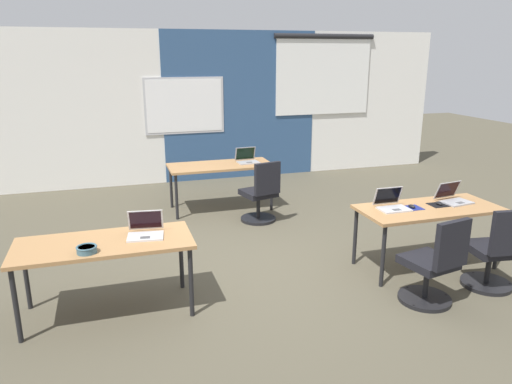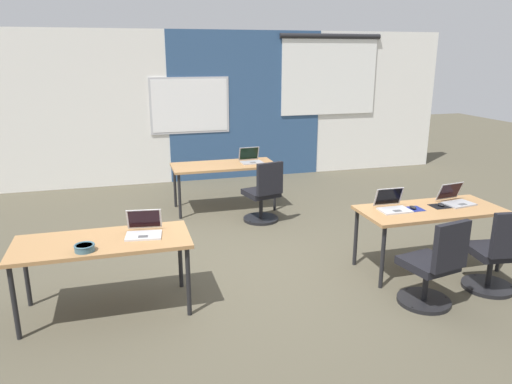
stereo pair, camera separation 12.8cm
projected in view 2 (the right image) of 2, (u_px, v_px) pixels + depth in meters
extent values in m
plane|color=#4C4738|center=(264.00, 264.00, 5.67)|extent=(24.00, 24.00, 0.00)
cube|color=silver|center=(201.00, 107.00, 9.17)|extent=(10.00, 0.20, 2.80)
cube|color=#2D4C75|center=(246.00, 106.00, 9.30)|extent=(2.99, 0.01, 2.80)
cube|color=#B7B7BC|center=(190.00, 106.00, 9.00)|extent=(1.48, 0.02, 1.04)
cube|color=white|center=(190.00, 106.00, 8.99)|extent=(1.40, 0.02, 0.96)
cube|color=white|center=(329.00, 77.00, 9.58)|extent=(2.00, 0.02, 1.46)
cylinder|color=black|center=(331.00, 36.00, 9.37)|extent=(2.10, 0.10, 0.10)
cube|color=#A37547|center=(102.00, 242.00, 4.47)|extent=(1.60, 0.70, 0.04)
cylinder|color=black|center=(14.00, 303.00, 4.10)|extent=(0.04, 0.04, 0.68)
cylinder|color=black|center=(188.00, 282.00, 4.48)|extent=(0.04, 0.04, 0.68)
cylinder|color=black|center=(26.00, 273.00, 4.65)|extent=(0.04, 0.04, 0.68)
cylinder|color=black|center=(180.00, 257.00, 5.04)|extent=(0.04, 0.04, 0.68)
cube|color=#A37547|center=(430.00, 210.00, 5.38)|extent=(1.60, 0.70, 0.04)
cylinder|color=black|center=(383.00, 258.00, 5.01)|extent=(0.04, 0.04, 0.68)
cylinder|color=black|center=(501.00, 243.00, 5.40)|extent=(0.04, 0.04, 0.68)
cylinder|color=black|center=(356.00, 237.00, 5.57)|extent=(0.04, 0.04, 0.68)
cylinder|color=black|center=(465.00, 225.00, 5.95)|extent=(0.04, 0.04, 0.68)
cube|color=#A37547|center=(224.00, 165.00, 7.52)|extent=(1.60, 0.70, 0.04)
cylinder|color=black|center=(180.00, 197.00, 7.14)|extent=(0.04, 0.04, 0.68)
cylinder|color=black|center=(275.00, 189.00, 7.53)|extent=(0.04, 0.04, 0.68)
cylinder|color=black|center=(175.00, 186.00, 7.70)|extent=(0.04, 0.04, 0.68)
cylinder|color=black|center=(264.00, 180.00, 8.09)|extent=(0.04, 0.04, 0.68)
cube|color=silver|center=(144.00, 235.00, 4.56)|extent=(0.36, 0.27, 0.02)
cube|color=#4C4C4F|center=(143.00, 236.00, 4.50)|extent=(0.10, 0.07, 0.00)
cube|color=silver|center=(144.00, 219.00, 4.67)|extent=(0.34, 0.12, 0.21)
cube|color=black|center=(144.00, 219.00, 4.66)|extent=(0.30, 0.10, 0.18)
cube|color=#9E9EA3|center=(252.00, 162.00, 7.61)|extent=(0.34, 0.25, 0.02)
cube|color=#4C4C4F|center=(253.00, 162.00, 7.56)|extent=(0.09, 0.07, 0.00)
cube|color=#9E9EA3|center=(249.00, 153.00, 7.71)|extent=(0.33, 0.09, 0.21)
cube|color=black|center=(249.00, 153.00, 7.70)|extent=(0.30, 0.07, 0.19)
cylinder|color=black|center=(261.00, 219.00, 7.16)|extent=(0.52, 0.52, 0.04)
cylinder|color=black|center=(261.00, 207.00, 7.11)|extent=(0.06, 0.06, 0.34)
cube|color=black|center=(261.00, 193.00, 7.05)|extent=(0.53, 0.53, 0.08)
cube|color=black|center=(270.00, 179.00, 6.77)|extent=(0.40, 0.15, 0.46)
sphere|color=black|center=(253.00, 214.00, 7.36)|extent=(0.04, 0.04, 0.04)
sphere|color=black|center=(276.00, 218.00, 7.21)|extent=(0.04, 0.04, 0.04)
sphere|color=black|center=(250.00, 223.00, 7.00)|extent=(0.04, 0.04, 0.04)
cube|color=#B7B7BC|center=(395.00, 210.00, 5.29)|extent=(0.33, 0.23, 0.02)
cube|color=#4C4C4F|center=(397.00, 211.00, 5.24)|extent=(0.09, 0.06, 0.00)
cube|color=#B7B7BC|center=(388.00, 197.00, 5.40)|extent=(0.33, 0.08, 0.21)
cube|color=black|center=(389.00, 197.00, 5.39)|extent=(0.30, 0.07, 0.18)
cube|color=navy|center=(413.00, 209.00, 5.35)|extent=(0.22, 0.19, 0.00)
ellipsoid|color=black|center=(413.00, 207.00, 5.34)|extent=(0.06, 0.10, 0.03)
cylinder|color=black|center=(424.00, 301.00, 4.80)|extent=(0.52, 0.52, 0.04)
cylinder|color=black|center=(425.00, 283.00, 4.74)|extent=(0.06, 0.06, 0.34)
cube|color=black|center=(428.00, 264.00, 4.69)|extent=(0.52, 0.52, 0.08)
cube|color=black|center=(451.00, 247.00, 4.40)|extent=(0.40, 0.14, 0.46)
sphere|color=black|center=(407.00, 290.00, 5.00)|extent=(0.04, 0.04, 0.04)
sphere|color=black|center=(446.00, 299.00, 4.83)|extent=(0.04, 0.04, 0.04)
sphere|color=black|center=(412.00, 309.00, 4.64)|extent=(0.04, 0.04, 0.04)
cube|color=#9E9EA3|center=(459.00, 204.00, 5.51)|extent=(0.36, 0.28, 0.02)
cube|color=#4C4C4F|center=(463.00, 204.00, 5.46)|extent=(0.10, 0.07, 0.00)
cube|color=#9E9EA3|center=(450.00, 191.00, 5.62)|extent=(0.34, 0.14, 0.21)
cube|color=black|center=(450.00, 191.00, 5.61)|extent=(0.30, 0.12, 0.18)
cube|color=black|center=(441.00, 206.00, 5.45)|extent=(0.22, 0.19, 0.00)
ellipsoid|color=black|center=(441.00, 205.00, 5.45)|extent=(0.06, 0.10, 0.03)
cylinder|color=black|center=(487.00, 286.00, 5.09)|extent=(0.52, 0.52, 0.04)
cylinder|color=black|center=(490.00, 270.00, 5.04)|extent=(0.06, 0.06, 0.34)
cube|color=black|center=(492.00, 251.00, 4.98)|extent=(0.50, 0.50, 0.08)
cube|color=black|center=(512.00, 235.00, 4.67)|extent=(0.40, 0.11, 0.46)
sphere|color=black|center=(475.00, 276.00, 5.31)|extent=(0.04, 0.04, 0.04)
sphere|color=black|center=(511.00, 288.00, 5.05)|extent=(0.04, 0.04, 0.04)
sphere|color=black|center=(472.00, 291.00, 4.99)|extent=(0.04, 0.04, 0.04)
cylinder|color=#3D6070|center=(85.00, 248.00, 4.21)|extent=(0.17, 0.17, 0.05)
torus|color=#3D6070|center=(84.00, 245.00, 4.20)|extent=(0.18, 0.18, 0.02)
cylinder|color=gold|center=(84.00, 246.00, 4.21)|extent=(0.14, 0.14, 0.01)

